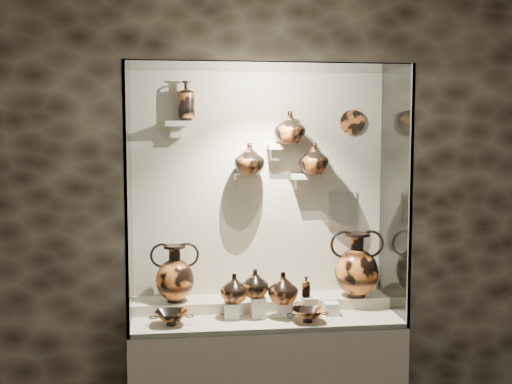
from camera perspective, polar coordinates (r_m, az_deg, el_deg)
wall_back at (r=4.34m, az=0.24°, el=0.12°), size 5.00×0.02×3.20m
plinth at (r=4.31m, az=0.81°, el=-16.37°), size 1.70×0.60×0.80m
front_tier at (r=4.17m, az=0.82°, el=-11.08°), size 1.68×0.58×0.03m
rear_tier at (r=4.33m, az=0.49°, el=-9.98°), size 1.70×0.25×0.10m
back_panel at (r=4.33m, az=0.25°, el=0.12°), size 1.70×0.03×1.60m
glass_front at (r=3.73m, az=1.47°, el=-0.74°), size 1.70×0.01×1.60m
glass_left at (r=3.99m, az=-11.28°, el=-0.44°), size 0.01×0.60×1.60m
glass_right at (r=4.23m, az=12.26°, el=-0.14°), size 0.01×0.60×1.60m
glass_top at (r=4.02m, az=0.85°, el=11.06°), size 1.70×0.60×0.01m
frame_post_left at (r=3.71m, az=-11.49°, el=-0.89°), size 0.02×0.02×1.60m
frame_post_right at (r=3.95m, az=13.58°, el=-0.54°), size 0.02×0.02×1.60m
pedestal_a at (r=4.08m, az=-2.19°, el=-10.50°), size 0.09×0.09×0.10m
pedestal_b at (r=4.10m, az=0.21°, el=-10.23°), size 0.09×0.09×0.13m
pedestal_c at (r=4.13m, az=2.59°, el=-10.40°), size 0.09×0.09×0.09m
pedestal_d at (r=4.15m, az=4.80°, el=-10.10°), size 0.09×0.09×0.12m
pedestal_e at (r=4.19m, az=6.70°, el=-10.27°), size 0.09×0.09×0.08m
bracket_ul at (r=4.20m, az=-7.11°, el=6.05°), size 0.14×0.12×0.04m
bracket_ca at (r=4.24m, az=-0.96°, el=1.36°), size 0.14×0.12×0.04m
bracket_cb at (r=4.26m, az=1.72°, el=4.07°), size 0.10×0.12×0.04m
bracket_cc at (r=4.30m, az=4.08°, el=1.40°), size 0.14×0.12×0.04m
amphora_left at (r=4.20m, az=-7.23°, el=-7.17°), size 0.34×0.34×0.37m
amphora_right at (r=4.34m, az=8.94°, el=-6.39°), size 0.36×0.36×0.43m
jug_a at (r=4.06m, az=-1.95°, el=-8.53°), size 0.23×0.23×0.18m
jug_b at (r=4.07m, az=-0.08°, el=-8.10°), size 0.21×0.21×0.18m
jug_c at (r=4.07m, az=2.41°, el=-8.51°), size 0.22×0.22×0.20m
lekythos_small at (r=4.12m, az=4.46°, el=-8.29°), size 0.07×0.07×0.15m
kylix_left at (r=3.99m, az=-7.53°, el=-10.92°), size 0.27×0.24×0.10m
kylix_right at (r=4.03m, az=4.61°, el=-10.75°), size 0.28×0.24×0.10m
lekythos_tall at (r=4.20m, az=-6.21°, el=8.28°), size 0.15×0.15×0.29m
ovoid_vase_a at (r=4.19m, az=-0.59°, el=2.97°), size 0.24×0.24×0.21m
ovoid_vase_b at (r=4.22m, az=3.03°, el=5.74°), size 0.26×0.26×0.21m
ovoid_vase_c at (r=4.26m, az=5.16°, el=3.00°), size 0.25×0.25×0.21m
wall_plate at (r=4.42m, az=8.56°, el=6.14°), size 0.17×0.02×0.17m
info_placard at (r=4.44m, az=7.70°, el=-1.61°), size 0.19×0.01×0.26m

